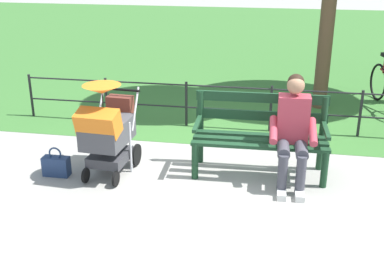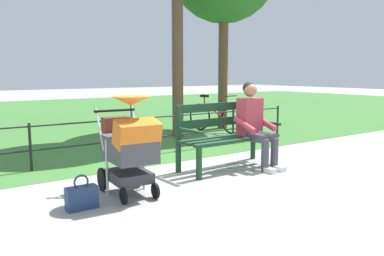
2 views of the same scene
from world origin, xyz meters
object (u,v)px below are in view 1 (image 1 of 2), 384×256
Objects in this scene: park_bench at (260,131)px; person_on_bench at (293,128)px; stroller at (107,129)px; handbag at (56,166)px.

person_on_bench reaches higher than park_bench.
park_bench is 1.83m from stroller.
stroller is at bearing 12.95° from park_bench.
park_bench is 0.46m from person_on_bench.
park_bench is at bearing -167.05° from stroller.
person_on_bench is 2.85m from handbag.
handbag is at bearing 6.80° from person_on_bench.
person_on_bench is at bearing -175.05° from stroller.
handbag is at bearing 13.03° from stroller.
park_bench is 2.50m from handbag.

